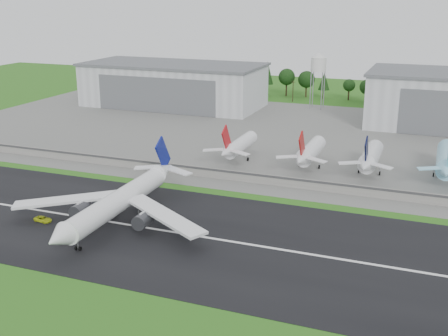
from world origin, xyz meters
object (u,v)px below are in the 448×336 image
at_px(ground_vehicle, 43,219).
at_px(parked_jet_navy, 370,158).
at_px(parked_jet_red_a, 238,146).
at_px(parked_jet_red_b, 309,152).
at_px(parked_jet_skyblue, 446,161).
at_px(main_airliner, 117,207).

height_order(ground_vehicle, parked_jet_navy, parked_jet_navy).
height_order(parked_jet_red_a, parked_jet_red_b, parked_jet_red_b).
xyz_separation_m(ground_vehicle, parked_jet_skyblue, (100.69, 77.99, 5.63)).
distance_m(parked_jet_red_a, parked_jet_skyblue, 71.34).
relative_size(main_airliner, parked_jet_skyblue, 1.58).
xyz_separation_m(ground_vehicle, parked_jet_navy, (76.66, 72.95, 5.42)).
bearing_deg(parked_jet_skyblue, parked_jet_red_a, -175.90).
relative_size(ground_vehicle, parked_jet_red_a, 0.16).
xyz_separation_m(parked_jet_red_a, parked_jet_red_b, (26.45, 0.04, 0.22)).
bearing_deg(ground_vehicle, parked_jet_red_b, -31.49).
bearing_deg(parked_jet_skyblue, ground_vehicle, -142.24).
height_order(main_airliner, parked_jet_red_b, main_airliner).
height_order(parked_jet_red_a, parked_jet_navy, parked_jet_navy).
bearing_deg(main_airliner, ground_vehicle, 16.05).
distance_m(main_airliner, parked_jet_red_a, 67.67).
distance_m(main_airliner, parked_jet_navy, 87.98).
bearing_deg(parked_jet_red_b, parked_jet_red_a, -179.91).
bearing_deg(parked_jet_red_a, main_airliner, -98.39).
height_order(main_airliner, parked_jet_red_a, main_airliner).
distance_m(parked_jet_red_a, parked_jet_navy, 47.14).
height_order(parked_jet_red_b, parked_jet_skyblue, parked_jet_skyblue).
xyz_separation_m(parked_jet_red_b, parked_jet_skyblue, (44.71, 5.06, 0.35)).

